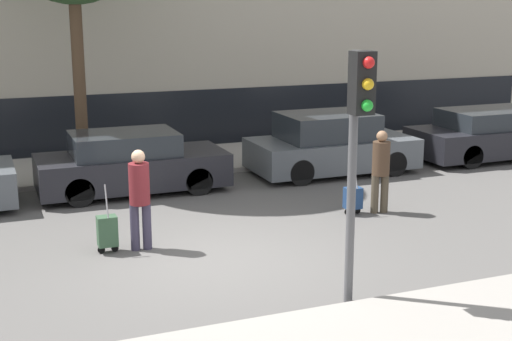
{
  "coord_description": "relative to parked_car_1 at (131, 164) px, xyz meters",
  "views": [
    {
      "loc": [
        -3.38,
        -10.3,
        4.02
      ],
      "look_at": [
        1.39,
        1.8,
        0.95
      ],
      "focal_mm": 50.0,
      "sensor_mm": 36.0,
      "label": 1
    }
  ],
  "objects": [
    {
      "name": "ground_plane",
      "position": [
        0.4,
        -4.67,
        -0.63
      ],
      "size": [
        80.0,
        80.0,
        0.0
      ],
      "primitive_type": "plane",
      "color": "#565451"
    },
    {
      "name": "sidewalk_far",
      "position": [
        0.4,
        2.33,
        -0.57
      ],
      "size": [
        28.0,
        3.0,
        0.12
      ],
      "color": "gray",
      "rests_on": "ground_plane"
    },
    {
      "name": "parked_car_1",
      "position": [
        0.0,
        0.0,
        0.0
      ],
      "size": [
        4.03,
        1.75,
        1.32
      ],
      "color": "black",
      "rests_on": "ground_plane"
    },
    {
      "name": "parked_car_2",
      "position": [
        4.85,
        0.0,
        0.05
      ],
      "size": [
        3.94,
        1.88,
        1.46
      ],
      "color": "#4C5156",
      "rests_on": "ground_plane"
    },
    {
      "name": "parked_car_3",
      "position": [
        9.69,
        -0.05,
        -0.0
      ],
      "size": [
        4.59,
        1.86,
        1.31
      ],
      "color": "black",
      "rests_on": "ground_plane"
    },
    {
      "name": "pedestrian_left",
      "position": [
        -0.62,
        -3.77,
        0.34
      ],
      "size": [
        0.35,
        0.34,
        1.7
      ],
      "rotation": [
        0.0,
        0.0,
        -0.09
      ],
      "color": "#383347",
      "rests_on": "ground_plane"
    },
    {
      "name": "trolley_left",
      "position": [
        -1.17,
        -3.72,
        -0.26
      ],
      "size": [
        0.34,
        0.29,
        1.16
      ],
      "color": "#335138",
      "rests_on": "ground_plane"
    },
    {
      "name": "pedestrian_right",
      "position": [
        4.2,
        -3.35,
        0.3
      ],
      "size": [
        0.35,
        0.34,
        1.63
      ],
      "rotation": [
        0.0,
        0.0,
        -0.16
      ],
      "color": "#4C4233",
      "rests_on": "ground_plane"
    },
    {
      "name": "trolley_right",
      "position": [
        3.66,
        -3.27,
        -0.3
      ],
      "size": [
        0.34,
        0.29,
        1.08
      ],
      "color": "navy",
      "rests_on": "ground_plane"
    },
    {
      "name": "traffic_light",
      "position": [
        1.56,
        -7.04,
        1.83
      ],
      "size": [
        0.28,
        0.47,
        3.43
      ],
      "color": "#515154",
      "rests_on": "ground_plane"
    }
  ]
}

